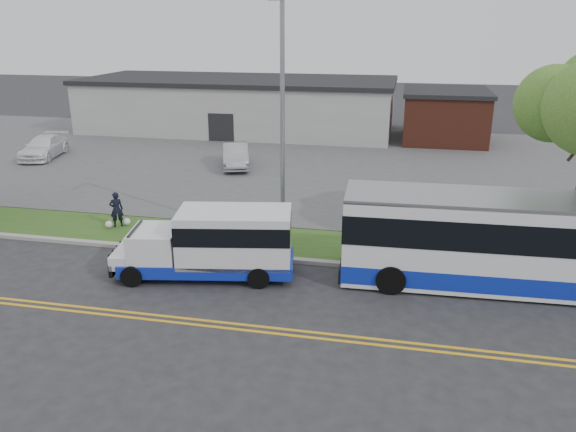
% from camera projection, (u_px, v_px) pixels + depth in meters
% --- Properties ---
extents(ground, '(140.00, 140.00, 0.00)m').
position_uv_depth(ground, '(190.00, 265.00, 21.23)').
color(ground, '#28282B').
rests_on(ground, ground).
extents(lane_line_north, '(70.00, 0.12, 0.01)m').
position_uv_depth(lane_line_north, '(145.00, 314.00, 17.67)').
color(lane_line_north, gold).
rests_on(lane_line_north, ground).
extents(lane_line_south, '(70.00, 0.12, 0.01)m').
position_uv_depth(lane_line_south, '(141.00, 319.00, 17.39)').
color(lane_line_south, gold).
rests_on(lane_line_south, ground).
extents(curb, '(80.00, 0.30, 0.15)m').
position_uv_depth(curb, '(200.00, 252.00, 22.22)').
color(curb, '#9E9B93').
rests_on(curb, ground).
extents(verge, '(80.00, 3.30, 0.10)m').
position_uv_depth(verge, '(215.00, 237.00, 23.89)').
color(verge, '#314B19').
rests_on(verge, ground).
extents(parking_lot, '(80.00, 25.00, 0.10)m').
position_uv_depth(parking_lot, '(285.00, 161.00, 36.93)').
color(parking_lot, '#4C4C4F').
rests_on(parking_lot, ground).
extents(commercial_building, '(25.40, 10.40, 4.35)m').
position_uv_depth(commercial_building, '(240.00, 105.00, 46.64)').
color(commercial_building, '#9E9E99').
rests_on(commercial_building, ground).
extents(brick_wing, '(6.30, 7.30, 3.90)m').
position_uv_depth(brick_wing, '(445.00, 116.00, 42.58)').
color(brick_wing, brown).
rests_on(brick_wing, ground).
extents(streetlight_near, '(0.35, 1.53, 9.50)m').
position_uv_depth(streetlight_near, '(282.00, 118.00, 21.45)').
color(streetlight_near, gray).
rests_on(streetlight_near, verge).
extents(shuttle_bus, '(6.69, 3.15, 2.47)m').
position_uv_depth(shuttle_bus, '(217.00, 241.00, 19.95)').
color(shuttle_bus, '#0F26AB').
rests_on(shuttle_bus, ground).
extents(transit_bus, '(11.72, 3.15, 3.23)m').
position_uv_depth(transit_bus, '(515.00, 243.00, 19.00)').
color(transit_bus, white).
rests_on(transit_bus, ground).
extents(pedestrian, '(0.69, 0.63, 1.59)m').
position_uv_depth(pedestrian, '(116.00, 209.00, 24.68)').
color(pedestrian, black).
rests_on(pedestrian, verge).
extents(parked_car_a, '(2.82, 4.67, 1.45)m').
position_uv_depth(parked_car_a, '(236.00, 155.00, 34.95)').
color(parked_car_a, '#A1A2A8').
rests_on(parked_car_a, parking_lot).
extents(parked_car_b, '(2.83, 5.09, 1.40)m').
position_uv_depth(parked_car_b, '(44.00, 147.00, 37.42)').
color(parked_car_b, white).
rests_on(parked_car_b, parking_lot).
extents(grocery_bag_left, '(0.32, 0.32, 0.32)m').
position_uv_depth(grocery_bag_left, '(109.00, 224.00, 24.72)').
color(grocery_bag_left, white).
rests_on(grocery_bag_left, verge).
extents(grocery_bag_right, '(0.32, 0.32, 0.32)m').
position_uv_depth(grocery_bag_right, '(127.00, 222.00, 25.06)').
color(grocery_bag_right, white).
rests_on(grocery_bag_right, verge).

